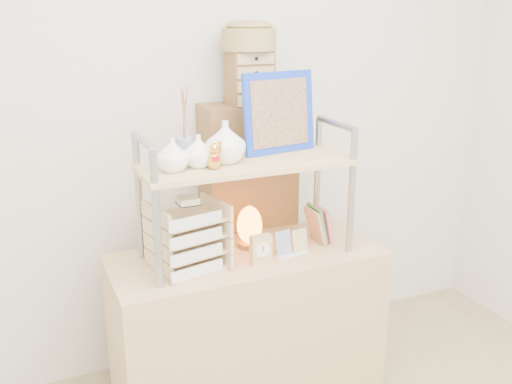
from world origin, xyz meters
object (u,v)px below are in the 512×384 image
Objects in this scene: desk at (247,329)px; cabinet at (248,235)px; letter_tray at (189,240)px; salt_lamp at (249,226)px.

cabinet reaches higher than desk.
desk is 3.84× the size of letter_tray.
desk is at bearing -111.61° from cabinet.
cabinet is at bearing 66.45° from desk.
letter_tray is at bearing -135.22° from cabinet.
desk is 6.19× the size of salt_lamp.
salt_lamp reaches higher than desk.
letter_tray is 0.33m from salt_lamp.
salt_lamp is at bearing 18.63° from letter_tray.
letter_tray is (-0.27, -0.03, 0.50)m from desk.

